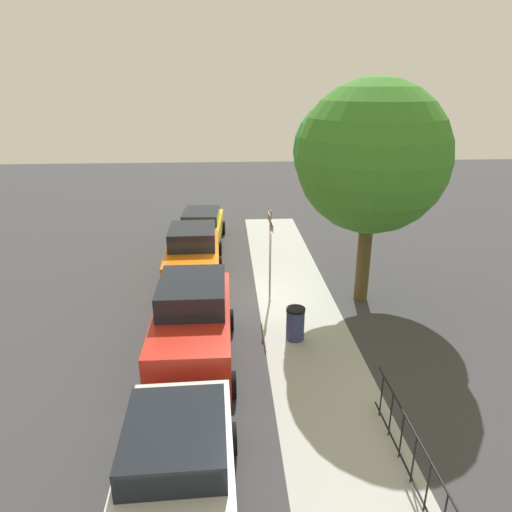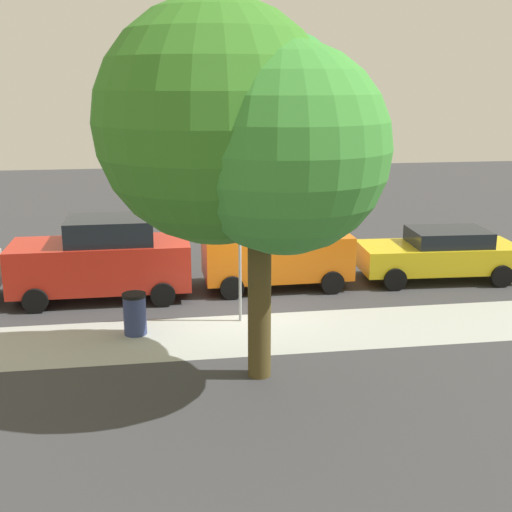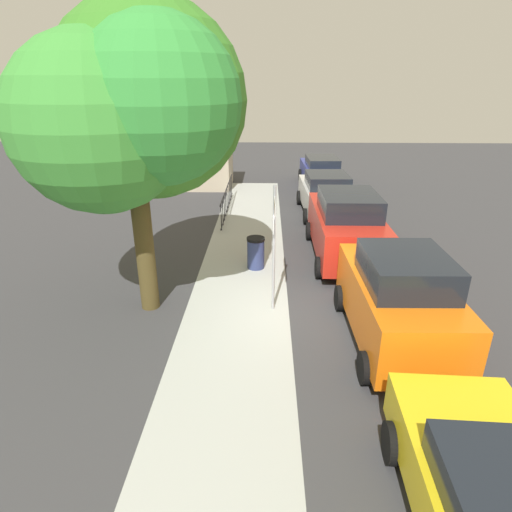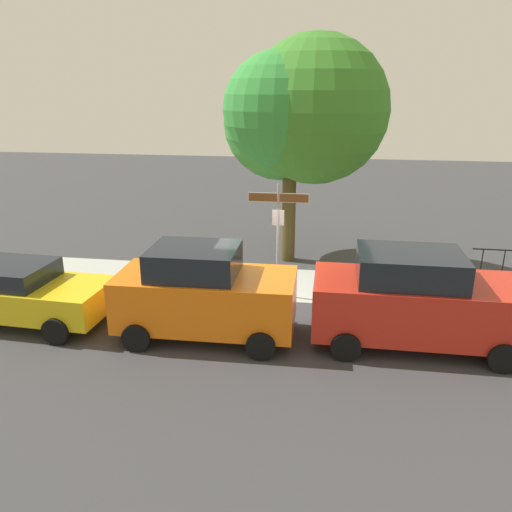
% 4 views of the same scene
% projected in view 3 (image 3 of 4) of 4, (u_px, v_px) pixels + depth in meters
% --- Properties ---
extents(ground_plane, '(60.00, 60.00, 0.00)m').
position_uv_depth(ground_plane, '(289.00, 312.00, 10.64)').
color(ground_plane, '#38383A').
extents(sidewalk_strip, '(24.00, 2.60, 0.00)m').
position_uv_depth(sidewalk_strip, '(242.00, 277.00, 12.51)').
color(sidewalk_strip, '#A6AAA4').
rests_on(sidewalk_strip, ground_plane).
extents(street_sign, '(1.63, 0.07, 3.18)m').
position_uv_depth(street_sign, '(274.00, 225.00, 9.94)').
color(street_sign, '#9EA0A5').
rests_on(street_sign, ground_plane).
extents(shade_tree, '(5.23, 4.89, 7.16)m').
position_uv_depth(shade_tree, '(138.00, 108.00, 9.23)').
color(shade_tree, '#4B3F1F').
rests_on(shade_tree, ground_plane).
extents(car_orange, '(4.11, 2.11, 2.17)m').
position_uv_depth(car_orange, '(398.00, 299.00, 9.02)').
color(car_orange, orange).
rests_on(car_orange, ground_plane).
extents(car_red, '(4.68, 2.14, 2.19)m').
position_uv_depth(car_red, '(346.00, 226.00, 13.44)').
color(car_red, red).
rests_on(car_red, ground_plane).
extents(car_silver, '(4.25, 2.20, 1.76)m').
position_uv_depth(car_silver, '(326.00, 193.00, 17.94)').
color(car_silver, beige).
rests_on(car_silver, ground_plane).
extents(car_blue, '(4.73, 2.09, 1.62)m').
position_uv_depth(car_blue, '(321.00, 172.00, 22.37)').
color(car_blue, navy).
rests_on(car_blue, ground_plane).
extents(iron_fence, '(5.49, 0.04, 1.07)m').
position_uv_depth(iron_fence, '(227.00, 199.00, 18.33)').
color(iron_fence, black).
rests_on(iron_fence, ground_plane).
extents(utility_shed, '(3.07, 2.95, 2.67)m').
position_uv_depth(utility_shed, '(206.00, 161.00, 22.43)').
color(utility_shed, tan).
rests_on(utility_shed, ground_plane).
extents(trash_bin, '(0.55, 0.55, 0.98)m').
position_uv_depth(trash_bin, '(256.00, 253.00, 12.93)').
color(trash_bin, navy).
rests_on(trash_bin, ground_plane).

